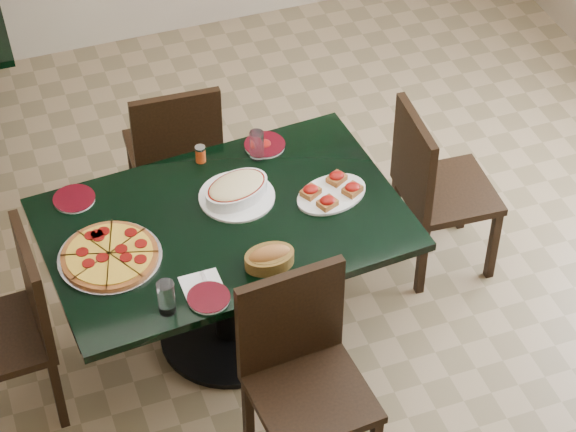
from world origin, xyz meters
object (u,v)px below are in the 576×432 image
object	(u,v)px
lasagna_casserole	(237,190)
bruschetta_platter	(332,192)
chair_far	(175,150)
pepperoni_pizza	(110,256)
chair_right	(432,183)
chair_left	(13,321)
bread_basket	(269,257)
chair_near	(302,367)
main_table	(225,251)

from	to	relation	value
lasagna_casserole	bruschetta_platter	xyz separation A→B (m)	(0.40, -0.13, -0.02)
chair_far	pepperoni_pizza	size ratio (longest dim) A/B	2.13
lasagna_casserole	bruschetta_platter	size ratio (longest dim) A/B	0.90
chair_right	chair_left	world-z (taller)	chair_left
lasagna_casserole	bread_basket	distance (m)	0.44
chair_near	chair_left	bearing A→B (deg)	143.62
pepperoni_pizza	bruschetta_platter	xyz separation A→B (m)	(1.02, 0.06, 0.01)
chair_right	main_table	bearing A→B (deg)	100.92
chair_right	bread_basket	size ratio (longest dim) A/B	4.35
lasagna_casserole	bruschetta_platter	world-z (taller)	lasagna_casserole
pepperoni_pizza	bruschetta_platter	bearing A→B (deg)	3.31
pepperoni_pizza	bread_basket	bearing A→B (deg)	-22.36
main_table	pepperoni_pizza	size ratio (longest dim) A/B	3.69
main_table	chair_far	world-z (taller)	chair_far
main_table	chair_right	bearing A→B (deg)	3.32
main_table	bruschetta_platter	bearing A→B (deg)	-4.69
chair_left	pepperoni_pizza	bearing A→B (deg)	88.23
chair_far	lasagna_casserole	size ratio (longest dim) A/B	2.64
chair_left	bruschetta_platter	distance (m)	1.48
bruschetta_platter	chair_left	bearing A→B (deg)	166.41
chair_left	lasagna_casserole	world-z (taller)	chair_left
lasagna_casserole	chair_far	bearing A→B (deg)	80.89
bread_basket	bruschetta_platter	world-z (taller)	bread_basket
bread_basket	chair_right	bearing A→B (deg)	24.34
chair_right	chair_left	xyz separation A→B (m)	(-2.05, -0.22, 0.00)
chair_far	chair_near	world-z (taller)	chair_near
chair_near	chair_left	world-z (taller)	chair_near
chair_near	chair_left	size ratio (longest dim) A/B	1.04
main_table	bread_basket	size ratio (longest dim) A/B	7.54
main_table	pepperoni_pizza	bearing A→B (deg)	-177.60
lasagna_casserole	bruschetta_platter	distance (m)	0.42
chair_far	chair_right	world-z (taller)	chair_right
chair_far	pepperoni_pizza	world-z (taller)	chair_far
chair_far	lasagna_casserole	distance (m)	0.74
pepperoni_pizza	bread_basket	xyz separation A→B (m)	(0.62, -0.26, 0.02)
chair_near	pepperoni_pizza	xyz separation A→B (m)	(-0.62, 0.67, 0.21)
chair_left	bread_basket	xyz separation A→B (m)	(1.06, -0.25, 0.26)
chair_left	bruschetta_platter	xyz separation A→B (m)	(1.46, 0.07, 0.24)
chair_right	pepperoni_pizza	world-z (taller)	chair_right
pepperoni_pizza	chair_right	bearing A→B (deg)	7.41
main_table	bruschetta_platter	size ratio (longest dim) A/B	4.14
chair_far	chair_left	bearing A→B (deg)	45.70
chair_right	pepperoni_pizza	bearing A→B (deg)	100.63
chair_right	bread_basket	world-z (taller)	chair_right
chair_near	bread_basket	distance (m)	0.47
chair_left	bread_basket	distance (m)	1.12
chair_far	chair_left	world-z (taller)	chair_left
chair_right	lasagna_casserole	size ratio (longest dim) A/B	2.64
chair_near	chair_right	xyz separation A→B (m)	(0.99, 0.88, -0.03)
chair_far	chair_right	bearing A→B (deg)	151.87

